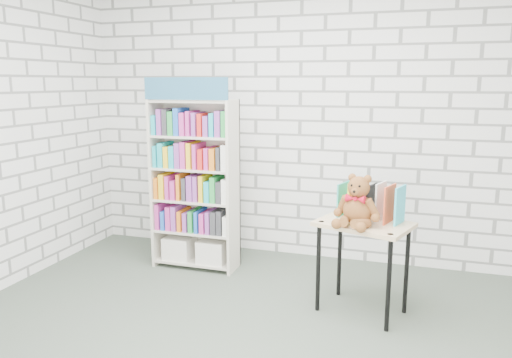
% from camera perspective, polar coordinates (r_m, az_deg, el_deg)
% --- Properties ---
extents(ground, '(4.50, 4.50, 0.00)m').
position_cam_1_polar(ground, '(3.59, -2.81, -18.75)').
color(ground, '#404B3F').
rests_on(ground, ground).
extents(room_shell, '(4.52, 4.02, 2.81)m').
position_cam_1_polar(room_shell, '(3.11, -3.12, 11.06)').
color(room_shell, silver).
rests_on(room_shell, ground).
extents(bookshelf, '(0.81, 0.32, 1.82)m').
position_cam_1_polar(bookshelf, '(4.80, -6.99, -0.46)').
color(bookshelf, beige).
rests_on(bookshelf, ground).
extents(display_table, '(0.79, 0.66, 0.73)m').
position_cam_1_polar(display_table, '(3.93, 12.19, -6.29)').
color(display_table, tan).
rests_on(display_table, ground).
extents(table_books, '(0.51, 0.35, 0.28)m').
position_cam_1_polar(table_books, '(3.97, 12.99, -2.53)').
color(table_books, teal).
rests_on(table_books, display_table).
extents(teddy_bear, '(0.35, 0.34, 0.38)m').
position_cam_1_polar(teddy_bear, '(3.78, 11.49, -2.96)').
color(teddy_bear, brown).
rests_on(teddy_bear, display_table).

